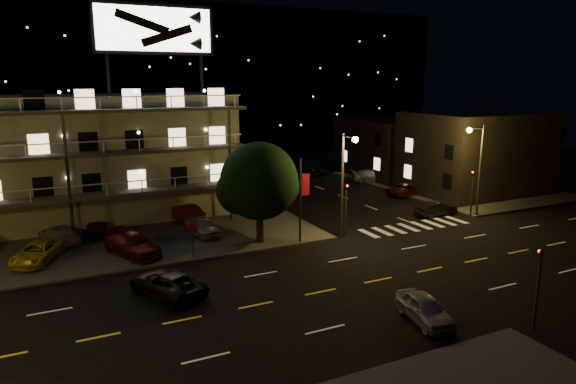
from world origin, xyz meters
name	(u,v)px	position (x,y,z in m)	size (l,w,h in m)	color
ground	(289,298)	(0.00, 0.00, 0.00)	(140.00, 140.00, 0.00)	black
curb_nw	(16,234)	(-14.00, 20.00, 0.07)	(44.00, 24.00, 0.15)	#3B3B38
curb_ne	(447,184)	(30.00, 20.00, 0.07)	(16.00, 24.00, 0.15)	#3B3B38
motel	(63,157)	(-9.94, 23.88, 5.34)	(28.00, 13.80, 18.10)	#9B9887
side_bldg_front	(477,153)	(29.99, 16.00, 4.25)	(14.06, 10.00, 8.50)	black
side_bldg_back	(404,146)	(29.99, 28.00, 3.50)	(14.06, 12.00, 7.00)	black
hill_backdrop	(72,81)	(-5.94, 68.78, 11.55)	(120.00, 25.00, 24.00)	black
streetlight_nc	(345,175)	(8.50, 7.94, 4.96)	(0.44, 1.92, 8.00)	#2D2D30
streetlight_ne	(478,161)	(22.14, 8.30, 4.96)	(1.92, 0.44, 8.00)	#2D2D30
signal_nw	(346,204)	(9.00, 8.50, 2.57)	(0.20, 0.27, 4.60)	#2D2D30
signal_sw	(538,281)	(9.00, -8.50, 2.57)	(0.20, 0.27, 4.60)	#2D2D30
signal_ne	(472,188)	(22.00, 8.50, 2.57)	(0.27, 0.20, 4.60)	#2D2D30
banner_north	(301,198)	(5.09, 8.40, 3.43)	(0.83, 0.16, 6.40)	#2D2D30
stop_sign	(193,235)	(-3.00, 8.57, 1.71)	(0.91, 0.11, 2.61)	#2D2D30
tree	(258,183)	(2.25, 9.62, 4.55)	(5.88, 5.67, 7.41)	black
lot_car_2	(37,253)	(-12.48, 12.09, 0.78)	(2.11, 4.57, 1.27)	gold
lot_car_3	(132,244)	(-6.62, 10.90, 0.89)	(2.06, 5.07, 1.47)	#59110C
lot_car_4	(203,226)	(-0.97, 13.14, 0.85)	(1.64, 4.08, 1.39)	#939399
lot_car_7	(59,234)	(-10.97, 15.76, 0.81)	(1.85, 4.56, 1.32)	#939399
lot_car_8	(96,229)	(-8.43, 16.15, 0.78)	(1.50, 3.72, 1.27)	black
lot_car_9	(184,213)	(-1.28, 17.50, 0.89)	(1.58, 4.52, 1.49)	#59110C
side_car_0	(436,209)	(19.54, 10.14, 0.64)	(1.35, 3.87, 1.27)	black
side_car_1	(407,189)	(22.37, 17.78, 0.63)	(2.09, 4.53, 1.26)	#59110C
side_car_2	(372,176)	(23.19, 25.13, 0.72)	(2.02, 4.98, 1.45)	#939399
side_car_3	(312,171)	(18.64, 31.51, 0.66)	(1.56, 3.87, 1.32)	black
road_car_east	(425,308)	(4.94, -5.38, 0.67)	(1.58, 3.93, 1.34)	#939399
road_car_west	(167,283)	(-5.96, 3.46, 0.71)	(2.36, 5.11, 1.42)	black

